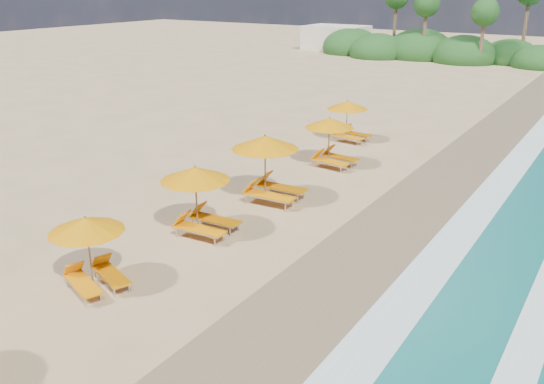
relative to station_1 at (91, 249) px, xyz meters
The scene contains 10 objects.
ground 6.37m from the station_1, 73.76° to the left, with size 160.00×160.00×0.00m, color tan.
wet_sand 8.40m from the station_1, 46.29° to the left, with size 4.00×160.00×0.01m, color olive.
surf_foam 10.43m from the station_1, 35.45° to the left, with size 4.00×160.00×0.01m.
station_1 is the anchor object (origin of this frame).
station_2 4.28m from the station_1, 87.70° to the left, with size 2.59×2.42×2.29m.
station_3 7.95m from the station_1, 87.04° to the left, with size 2.84×2.66×2.53m.
station_4 12.96m from the station_1, 88.27° to the left, with size 2.53×2.38×2.21m.
station_5 17.24m from the station_1, 92.69° to the left, with size 2.42×2.27×2.11m.
treeline 52.18m from the station_1, 99.02° to the left, with size 25.80×8.80×9.74m.
beach_building 57.69m from the station_1, 110.55° to the left, with size 7.00×5.00×2.80m, color beige.
Camera 1 is at (9.51, -14.68, 7.70)m, focal length 37.49 mm.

